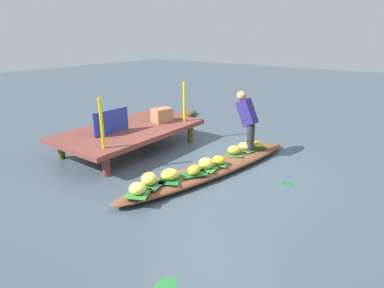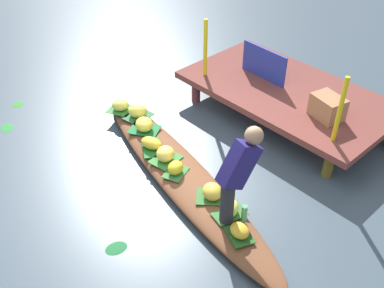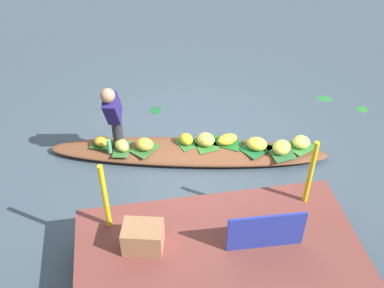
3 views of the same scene
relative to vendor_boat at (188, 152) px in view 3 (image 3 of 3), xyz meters
name	(u,v)px [view 3 (image 3 of 3)]	position (x,y,z in m)	size (l,w,h in m)	color
canal_water	(188,156)	(0.00, 0.00, -0.09)	(40.00, 40.00, 0.00)	#3F4D59
dock_platform	(220,256)	(-0.01, 2.22, 0.34)	(3.20, 1.80, 0.49)	brown
vendor_boat	(188,152)	(0.00, 0.00, 0.00)	(4.25, 0.67, 0.18)	brown
leaf_mat_0	(145,149)	(0.65, -0.07, 0.10)	(0.38, 0.30, 0.01)	#31652B
banana_bunch_0	(145,144)	(0.65, -0.07, 0.18)	(0.27, 0.23, 0.18)	gold
leaf_mat_1	(256,148)	(-1.01, 0.20, 0.10)	(0.43, 0.33, 0.01)	#1B672F
banana_bunch_1	(257,144)	(-1.01, 0.20, 0.19)	(0.30, 0.25, 0.18)	yellow
leaf_mat_2	(103,145)	(1.28, -0.27, 0.10)	(0.33, 0.25, 0.01)	#23531D
banana_bunch_2	(102,141)	(1.28, -0.27, 0.17)	(0.24, 0.19, 0.14)	gold
leaf_mat_3	(186,143)	(0.02, -0.09, 0.10)	(0.33, 0.25, 0.01)	#347231
banana_bunch_3	(186,139)	(0.02, -0.09, 0.18)	(0.23, 0.19, 0.16)	gold
leaf_mat_4	(227,143)	(-0.61, 0.01, 0.10)	(0.44, 0.26, 0.01)	#1E6726
banana_bunch_4	(227,139)	(-0.61, 0.01, 0.17)	(0.32, 0.20, 0.15)	gold
leaf_mat_5	(206,144)	(-0.28, -0.02, 0.10)	(0.38, 0.32, 0.01)	#31782F
banana_bunch_5	(206,140)	(-0.28, -0.02, 0.19)	(0.27, 0.24, 0.19)	#F7D14E
leaf_mat_6	(281,152)	(-1.35, 0.35, 0.10)	(0.41, 0.34, 0.01)	#2E6336
banana_bunch_6	(282,147)	(-1.35, 0.35, 0.19)	(0.29, 0.26, 0.19)	#F0DE4F
leaf_mat_7	(122,149)	(1.00, -0.12, 0.10)	(0.39, 0.24, 0.01)	#32692F
banana_bunch_7	(122,145)	(1.00, -0.12, 0.18)	(0.28, 0.18, 0.16)	#EBD158
leaf_mat_8	(300,146)	(-1.69, 0.27, 0.10)	(0.37, 0.33, 0.01)	#388035
banana_bunch_8	(301,142)	(-1.69, 0.27, 0.18)	(0.26, 0.26, 0.18)	#F1E159
vendor_person	(113,113)	(1.05, -0.10, 0.78)	(0.28, 0.52, 1.20)	#28282D
water_bottle	(109,146)	(1.17, -0.07, 0.21)	(0.07, 0.07, 0.23)	#56A96F
market_banner	(266,232)	(-0.51, 2.22, 0.65)	(0.86, 0.03, 0.50)	#253396
railing_post_west	(311,173)	(-1.21, 1.62, 0.86)	(0.06, 0.06, 0.93)	yellow
railing_post_east	(105,197)	(1.19, 1.62, 0.86)	(0.06, 0.06, 0.93)	yellow
produce_crate	(143,237)	(0.82, 2.00, 0.56)	(0.44, 0.32, 0.32)	#A26E49
drifting_plant_0	(156,110)	(0.37, -1.30, -0.09)	(0.25, 0.19, 0.01)	#195E2D
drifting_plant_1	(325,98)	(-2.70, -1.17, -0.09)	(0.27, 0.20, 0.01)	#297A36
drifting_plant_2	(362,109)	(-3.22, -0.74, -0.09)	(0.18, 0.20, 0.01)	#2B7F24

